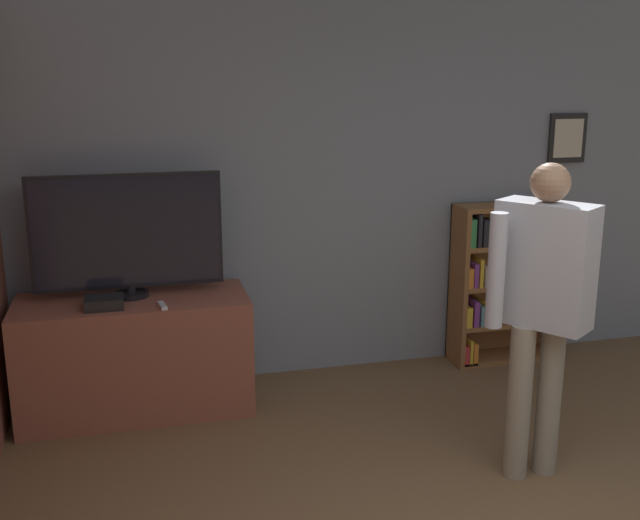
% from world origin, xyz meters
% --- Properties ---
extents(wall_back, '(6.71, 0.09, 2.70)m').
position_xyz_m(wall_back, '(0.01, 3.22, 1.35)').
color(wall_back, gray).
rests_on(wall_back, ground_plane).
extents(tv_ledge, '(1.46, 0.63, 0.75)m').
position_xyz_m(tv_ledge, '(-1.56, 2.81, 0.38)').
color(tv_ledge, '#93513D').
rests_on(tv_ledge, ground_plane).
extents(television, '(1.18, 0.22, 0.79)m').
position_xyz_m(television, '(-1.56, 2.87, 1.17)').
color(television, black).
rests_on(television, tv_ledge).
extents(game_console, '(0.23, 0.19, 0.07)m').
position_xyz_m(game_console, '(-1.73, 2.67, 0.79)').
color(game_console, black).
rests_on(game_console, tv_ledge).
extents(remote_loose, '(0.06, 0.14, 0.02)m').
position_xyz_m(remote_loose, '(-1.38, 2.59, 0.77)').
color(remote_loose, white).
rests_on(remote_loose, tv_ledge).
extents(bookshelf, '(0.87, 0.28, 1.21)m').
position_xyz_m(bookshelf, '(1.14, 3.04, 0.62)').
color(bookshelf, brown).
rests_on(bookshelf, ground_plane).
extents(person, '(0.63, 0.53, 1.71)m').
position_xyz_m(person, '(0.51, 1.44, 1.03)').
color(person, gray).
rests_on(person, ground_plane).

